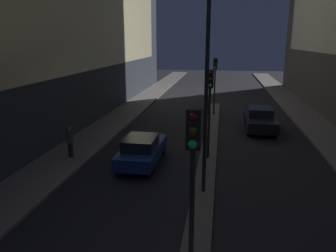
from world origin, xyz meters
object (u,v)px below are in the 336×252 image
object	(u,v)px
traffic_light_near	(193,162)
street_lamp	(208,29)
car_right_lane	(260,119)
traffic_light_far	(215,74)
car_left_lane	(142,150)
traffic_light_mid	(210,94)
pedestrian_on_left_sidewalk	(70,141)

from	to	relation	value
traffic_light_near	street_lamp	xyz separation A→B (m)	(0.00, 5.54, 3.02)
traffic_light_near	car_right_lane	world-z (taller)	traffic_light_near
street_lamp	traffic_light_far	bearing A→B (deg)	90.00
traffic_light_near	traffic_light_far	bearing A→B (deg)	90.00
traffic_light_near	traffic_light_far	size ratio (longest dim) A/B	1.00
traffic_light_near	traffic_light_far	distance (m)	19.93
street_lamp	car_right_lane	world-z (taller)	street_lamp
car_right_lane	car_left_lane	bearing A→B (deg)	-131.31
traffic_light_mid	traffic_light_near	bearing A→B (deg)	-90.00
street_lamp	car_left_lane	xyz separation A→B (m)	(-3.28, 2.83, -5.73)
car_right_lane	traffic_light_near	bearing A→B (deg)	-101.70
traffic_light_near	car_left_lane	bearing A→B (deg)	111.37
traffic_light_near	street_lamp	bearing A→B (deg)	90.00
car_left_lane	car_right_lane	world-z (taller)	car_right_lane
traffic_light_mid	pedestrian_on_left_sidewalk	distance (m)	7.59
traffic_light_mid	car_left_lane	distance (m)	4.39
traffic_light_far	car_right_lane	world-z (taller)	traffic_light_far
car_right_lane	traffic_light_mid	bearing A→B (deg)	-117.28
pedestrian_on_left_sidewalk	car_left_lane	bearing A→B (deg)	0.35
traffic_light_far	street_lamp	size ratio (longest dim) A/B	0.53
pedestrian_on_left_sidewalk	street_lamp	bearing A→B (deg)	-21.57
street_lamp	car_right_lane	xyz separation A→B (m)	(3.28, 10.28, -5.69)
traffic_light_mid	traffic_light_far	distance (m)	10.46
car_left_lane	pedestrian_on_left_sidewalk	distance (m)	3.84
pedestrian_on_left_sidewalk	traffic_light_mid	bearing A→B (deg)	8.99
traffic_light_far	car_left_lane	xyz separation A→B (m)	(-3.28, -11.56, -2.72)
traffic_light_far	car_right_lane	size ratio (longest dim) A/B	1.04
traffic_light_mid	street_lamp	xyz separation A→B (m)	(0.00, -3.93, 3.02)
car_right_lane	pedestrian_on_left_sidewalk	size ratio (longest dim) A/B	2.66
traffic_light_mid	street_lamp	size ratio (longest dim) A/B	0.53
traffic_light_near	car_right_lane	distance (m)	16.38
street_lamp	pedestrian_on_left_sidewalk	bearing A→B (deg)	158.43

